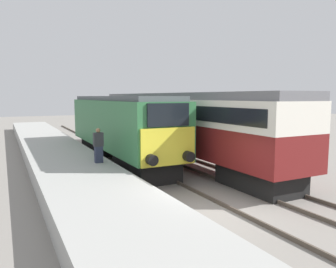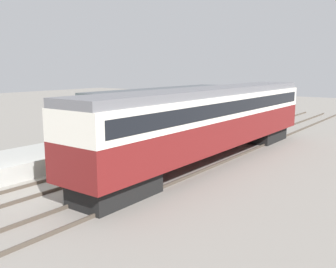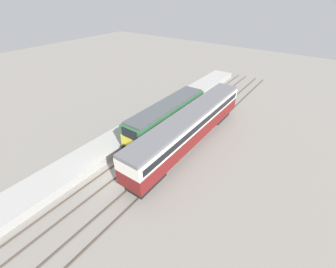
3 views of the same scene
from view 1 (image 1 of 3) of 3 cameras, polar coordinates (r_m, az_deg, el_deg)
ground_plane at (r=11.46m, az=7.02°, el=-13.17°), size 120.00×120.00×0.00m
platform_left at (r=17.50m, az=-17.33°, el=-5.12°), size 3.50×50.00×0.81m
rails_near_track at (r=15.66m, az=-3.30°, el=-7.45°), size 1.51×60.00×0.14m
rails_far_track at (r=17.26m, az=7.16°, el=-6.17°), size 1.50×60.00×0.14m
locomotive at (r=19.20m, az=-8.37°, el=1.36°), size 2.70×12.88×3.88m
passenger_carriage at (r=20.12m, az=1.26°, el=2.58°), size 2.75×19.32×4.05m
person_on_platform at (r=15.41m, az=-12.02°, el=-2.00°), size 0.44×0.26×1.61m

